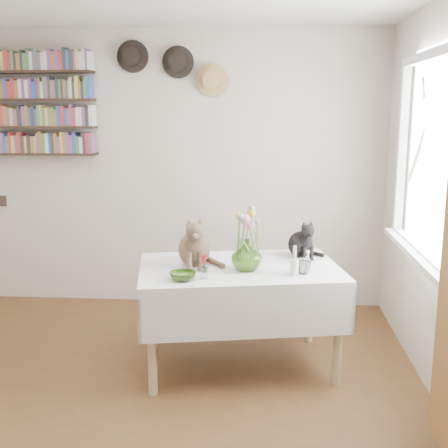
# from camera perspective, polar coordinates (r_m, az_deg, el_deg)

# --- Properties ---
(room) EXTENTS (4.08, 4.58, 2.58)m
(room) POSITION_cam_1_polar(r_m,az_deg,el_deg) (3.01, -13.73, 0.81)
(room) COLOR brown
(room) RESTS_ON ground
(window) EXTENTS (0.12, 1.52, 1.32)m
(window) POSITION_cam_1_polar(r_m,az_deg,el_deg) (3.78, 20.24, 4.79)
(window) COLOR white
(window) RESTS_ON room
(dining_table) EXTENTS (1.50, 1.11, 0.73)m
(dining_table) POSITION_cam_1_polar(r_m,az_deg,el_deg) (3.94, 1.57, -6.84)
(dining_table) COLOR white
(dining_table) RESTS_ON room
(tabby_cat) EXTENTS (0.29, 0.34, 0.36)m
(tabby_cat) POSITION_cam_1_polar(r_m,az_deg,el_deg) (3.87, -3.05, -1.61)
(tabby_cat) COLOR #7D6347
(tabby_cat) RESTS_ON dining_table
(black_cat) EXTENTS (0.28, 0.30, 0.29)m
(black_cat) POSITION_cam_1_polar(r_m,az_deg,el_deg) (4.14, 7.76, -1.37)
(black_cat) COLOR black
(black_cat) RESTS_ON dining_table
(flower_vase) EXTENTS (0.28, 0.28, 0.21)m
(flower_vase) POSITION_cam_1_polar(r_m,az_deg,el_deg) (3.77, 2.32, -3.15)
(flower_vase) COLOR #7BAE42
(flower_vase) RESTS_ON dining_table
(green_bowl) EXTENTS (0.22, 0.22, 0.05)m
(green_bowl) POSITION_cam_1_polar(r_m,az_deg,el_deg) (3.58, -4.21, -5.30)
(green_bowl) COLOR #7BAE42
(green_bowl) RESTS_ON dining_table
(drinking_glass) EXTENTS (0.14, 0.14, 0.10)m
(drinking_glass) POSITION_cam_1_polar(r_m,az_deg,el_deg) (3.74, 8.10, -4.30)
(drinking_glass) COLOR white
(drinking_glass) RESTS_ON dining_table
(candlestick) EXTENTS (0.06, 0.06, 0.20)m
(candlestick) POSITION_cam_1_polar(r_m,az_deg,el_deg) (3.68, 7.15, -4.22)
(candlestick) COLOR white
(candlestick) RESTS_ON dining_table
(berry_jar) EXTENTS (0.05, 0.05, 0.18)m
(berry_jar) POSITION_cam_1_polar(r_m,az_deg,el_deg) (3.59, -2.02, -4.31)
(berry_jar) COLOR white
(berry_jar) RESTS_ON dining_table
(porcelain_figurine) EXTENTS (0.05, 0.05, 0.10)m
(porcelain_figurine) POSITION_cam_1_polar(r_m,az_deg,el_deg) (3.99, 8.48, -3.38)
(porcelain_figurine) COLOR white
(porcelain_figurine) RESTS_ON dining_table
(flower_bouquet) EXTENTS (0.17, 0.13, 0.39)m
(flower_bouquet) POSITION_cam_1_polar(r_m,az_deg,el_deg) (3.72, 2.37, 0.35)
(flower_bouquet) COLOR #4C7233
(flower_bouquet) RESTS_ON flower_vase
(bookshelf_unit) EXTENTS (1.00, 0.16, 0.91)m
(bookshelf_unit) POSITION_cam_1_polar(r_m,az_deg,el_deg) (5.37, -18.28, 11.50)
(bookshelf_unit) COLOR #312117
(bookshelf_unit) RESTS_ON room
(wall_hats) EXTENTS (0.98, 0.09, 0.48)m
(wall_hats) POSITION_cam_1_polar(r_m,az_deg,el_deg) (5.08, -5.11, 15.71)
(wall_hats) COLOR black
(wall_hats) RESTS_ON room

